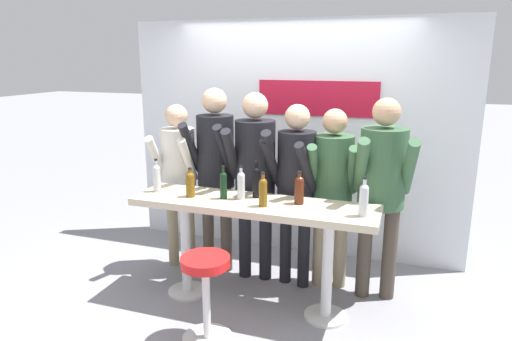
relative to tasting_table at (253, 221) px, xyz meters
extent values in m
plane|color=gray|center=(0.00, 0.00, -0.79)|extent=(40.00, 40.00, 0.00)
cube|color=silver|center=(0.00, 1.33, 0.47)|extent=(3.69, 0.10, 2.52)
cube|color=#B2142D|center=(0.26, 1.27, 0.93)|extent=(1.26, 0.02, 0.36)
cube|color=beige|center=(0.00, 0.00, 0.14)|extent=(2.09, 0.54, 0.06)
cylinder|color=silver|center=(-0.65, 0.00, -0.31)|extent=(0.09, 0.09, 0.90)
cylinder|color=silver|center=(-0.65, 0.00, -0.77)|extent=(0.36, 0.36, 0.02)
cylinder|color=silver|center=(0.65, 0.00, -0.31)|extent=(0.09, 0.09, 0.90)
cylinder|color=silver|center=(0.65, 0.00, -0.77)|extent=(0.36, 0.36, 0.02)
cylinder|color=silver|center=(-0.16, -0.61, -0.77)|extent=(0.39, 0.39, 0.02)
cylinder|color=silver|center=(-0.16, -0.61, -0.45)|extent=(0.06, 0.06, 0.63)
cylinder|color=red|center=(-0.16, -0.61, -0.13)|extent=(0.37, 0.37, 0.07)
cylinder|color=gray|center=(-1.06, 0.50, -0.38)|extent=(0.11, 0.11, 0.81)
cylinder|color=gray|center=(-0.88, 0.52, -0.38)|extent=(0.11, 0.11, 0.81)
cylinder|color=beige|center=(-0.97, 0.51, 0.34)|extent=(0.37, 0.37, 0.64)
sphere|color=#D6AD89|center=(-0.97, 0.51, 0.79)|extent=(0.22, 0.22, 0.22)
cylinder|color=beige|center=(-1.11, 0.33, 0.39)|extent=(0.13, 0.39, 0.49)
cylinder|color=beige|center=(-0.79, 0.37, 0.39)|extent=(0.13, 0.39, 0.49)
cylinder|color=#473D33|center=(-0.68, 0.56, -0.34)|extent=(0.12, 0.12, 0.89)
cylinder|color=#473D33|center=(-0.48, 0.56, -0.34)|extent=(0.12, 0.12, 0.89)
cylinder|color=black|center=(-0.58, 0.56, 0.45)|extent=(0.36, 0.36, 0.70)
sphere|color=#D6AD89|center=(-0.58, 0.56, 0.94)|extent=(0.24, 0.24, 0.24)
cylinder|color=black|center=(-0.75, 0.39, 0.50)|extent=(0.09, 0.41, 0.54)
cylinder|color=black|center=(-0.41, 0.39, 0.50)|extent=(0.09, 0.41, 0.54)
cylinder|color=black|center=(-0.26, 0.49, -0.35)|extent=(0.12, 0.12, 0.88)
cylinder|color=black|center=(-0.05, 0.51, -0.35)|extent=(0.12, 0.12, 0.88)
cylinder|color=black|center=(-0.15, 0.50, 0.44)|extent=(0.41, 0.41, 0.69)
sphere|color=#D6AD89|center=(-0.15, 0.50, 0.92)|extent=(0.24, 0.24, 0.24)
cylinder|color=black|center=(-0.32, 0.32, 0.49)|extent=(0.13, 0.42, 0.53)
cylinder|color=black|center=(0.04, 0.35, 0.49)|extent=(0.13, 0.42, 0.53)
cylinder|color=black|center=(0.15, 0.51, -0.37)|extent=(0.11, 0.11, 0.83)
cylinder|color=black|center=(0.34, 0.48, -0.37)|extent=(0.11, 0.11, 0.83)
cylinder|color=black|center=(0.25, 0.49, 0.37)|extent=(0.40, 0.40, 0.66)
sphere|color=#D6AD89|center=(0.25, 0.49, 0.83)|extent=(0.22, 0.22, 0.22)
cylinder|color=black|center=(0.06, 0.37, 0.42)|extent=(0.15, 0.40, 0.51)
cylinder|color=black|center=(0.38, 0.30, 0.42)|extent=(0.15, 0.40, 0.51)
cylinder|color=gray|center=(0.47, 0.56, -0.38)|extent=(0.12, 0.12, 0.81)
cylinder|color=gray|center=(0.67, 0.58, -0.38)|extent=(0.12, 0.12, 0.81)
cylinder|color=#335638|center=(0.57, 0.57, 0.35)|extent=(0.41, 0.41, 0.64)
sphere|color=tan|center=(0.57, 0.57, 0.80)|extent=(0.22, 0.22, 0.22)
cylinder|color=#335638|center=(0.42, 0.39, 0.40)|extent=(0.14, 0.39, 0.50)
cylinder|color=#335638|center=(0.76, 0.44, 0.40)|extent=(0.14, 0.39, 0.50)
cylinder|color=#473D33|center=(0.90, 0.48, -0.35)|extent=(0.13, 0.13, 0.87)
cylinder|color=#473D33|center=(1.11, 0.52, -0.35)|extent=(0.13, 0.13, 0.87)
cylinder|color=#335638|center=(1.00, 0.50, 0.43)|extent=(0.46, 0.46, 0.69)
sphere|color=tan|center=(1.00, 0.50, 0.90)|extent=(0.24, 0.24, 0.24)
cylinder|color=#335638|center=(0.84, 0.30, 0.47)|extent=(0.16, 0.42, 0.53)
cylinder|color=#335638|center=(1.22, 0.36, 0.47)|extent=(0.16, 0.42, 0.53)
cylinder|color=#B7BCC1|center=(-0.12, 0.04, 0.27)|extent=(0.07, 0.07, 0.20)
sphere|color=#B7BCC1|center=(-0.12, 0.04, 0.37)|extent=(0.07, 0.07, 0.07)
cylinder|color=#B7BCC1|center=(-0.12, 0.04, 0.41)|extent=(0.03, 0.03, 0.07)
cylinder|color=black|center=(-0.12, 0.04, 0.45)|extent=(0.03, 0.03, 0.01)
cylinder|color=black|center=(-0.01, 0.13, 0.28)|extent=(0.07, 0.07, 0.23)
sphere|color=black|center=(-0.01, 0.13, 0.40)|extent=(0.07, 0.07, 0.07)
cylinder|color=black|center=(-0.01, 0.13, 0.44)|extent=(0.03, 0.03, 0.08)
cylinder|color=black|center=(-0.01, 0.13, 0.49)|extent=(0.03, 0.03, 0.02)
cylinder|color=#B7BCC1|center=(0.91, -0.06, 0.28)|extent=(0.07, 0.07, 0.22)
sphere|color=#B7BCC1|center=(0.91, -0.06, 0.39)|extent=(0.07, 0.07, 0.07)
cylinder|color=#B7BCC1|center=(0.91, -0.06, 0.42)|extent=(0.03, 0.03, 0.08)
cylinder|color=black|center=(0.91, -0.06, 0.47)|extent=(0.03, 0.03, 0.02)
cylinder|color=black|center=(-0.27, 0.00, 0.27)|extent=(0.06, 0.06, 0.20)
sphere|color=black|center=(-0.27, 0.00, 0.37)|extent=(0.06, 0.06, 0.06)
cylinder|color=black|center=(-0.27, 0.00, 0.41)|extent=(0.02, 0.02, 0.07)
cylinder|color=black|center=(-0.27, 0.00, 0.45)|extent=(0.03, 0.03, 0.01)
cylinder|color=brown|center=(0.12, -0.09, 0.27)|extent=(0.07, 0.07, 0.20)
sphere|color=brown|center=(0.12, -0.09, 0.37)|extent=(0.07, 0.07, 0.07)
cylinder|color=brown|center=(0.12, -0.09, 0.40)|extent=(0.03, 0.03, 0.07)
cylinder|color=black|center=(0.12, -0.09, 0.45)|extent=(0.03, 0.03, 0.01)
cylinder|color=#B7BCC1|center=(-0.91, 0.00, 0.28)|extent=(0.07, 0.07, 0.21)
sphere|color=#B7BCC1|center=(-0.91, 0.00, 0.38)|extent=(0.07, 0.07, 0.07)
cylinder|color=#B7BCC1|center=(-0.91, 0.00, 0.42)|extent=(0.03, 0.03, 0.07)
cylinder|color=black|center=(-0.91, 0.00, 0.46)|extent=(0.03, 0.03, 0.02)
cylinder|color=brown|center=(-0.56, -0.04, 0.26)|extent=(0.08, 0.08, 0.18)
sphere|color=brown|center=(-0.56, -0.04, 0.35)|extent=(0.08, 0.08, 0.08)
cylinder|color=brown|center=(-0.56, -0.04, 0.38)|extent=(0.03, 0.03, 0.06)
cylinder|color=black|center=(-0.56, -0.04, 0.42)|extent=(0.03, 0.03, 0.01)
cylinder|color=#4C1E0F|center=(0.38, 0.07, 0.27)|extent=(0.08, 0.08, 0.19)
sphere|color=#4C1E0F|center=(0.38, 0.07, 0.36)|extent=(0.08, 0.08, 0.08)
cylinder|color=#4C1E0F|center=(0.38, 0.07, 0.40)|extent=(0.03, 0.03, 0.07)
cylinder|color=black|center=(0.38, 0.07, 0.44)|extent=(0.03, 0.03, 0.01)
camera|label=1|loc=(1.21, -3.43, 1.35)|focal=32.00mm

